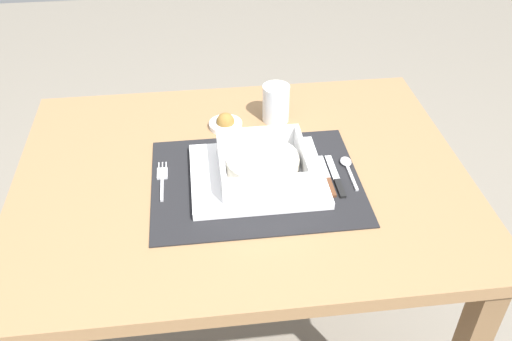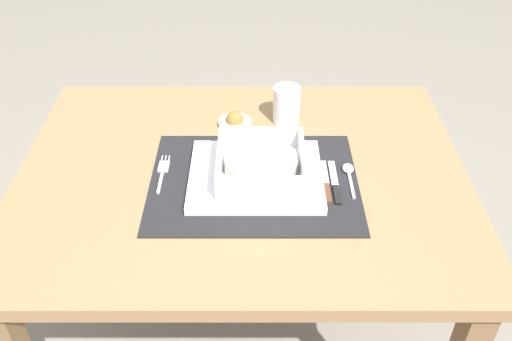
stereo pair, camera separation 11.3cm
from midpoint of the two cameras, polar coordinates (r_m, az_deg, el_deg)
The scene contains 10 objects.
dining_table at distance 1.24m, azimuth -4.02°, elevation -4.08°, with size 0.95×0.73×0.72m.
placemat at distance 1.15m, azimuth -2.82°, elevation -1.23°, with size 0.43×0.33×0.00m, color black.
serving_plate at distance 1.15m, azimuth -2.69°, elevation -0.61°, with size 0.27×0.23×0.02m, color white.
porridge_bowl at distance 1.13m, azimuth -2.17°, elevation 0.51°, with size 0.18×0.18×0.06m.
fork at distance 1.18m, azimuth -12.32°, elevation -0.84°, with size 0.02×0.13×0.00m.
spoon at distance 1.19m, azimuth 6.61°, elevation 0.58°, with size 0.02×0.11×0.01m.
butter_knife at distance 1.15m, azimuth 5.47°, elevation -0.92°, with size 0.01×0.14×0.01m.
bread_knife at distance 1.15m, azimuth 4.54°, elevation -0.90°, with size 0.01×0.14×0.01m.
drinking_glass at distance 1.32m, azimuth -0.41°, elevation 6.62°, with size 0.06×0.06×0.09m.
condiment_saucer at distance 1.31m, azimuth -5.61°, elevation 4.76°, with size 0.08×0.08×0.04m.
Camera 1 is at (-0.08, -0.92, 1.44)m, focal length 39.05 mm.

